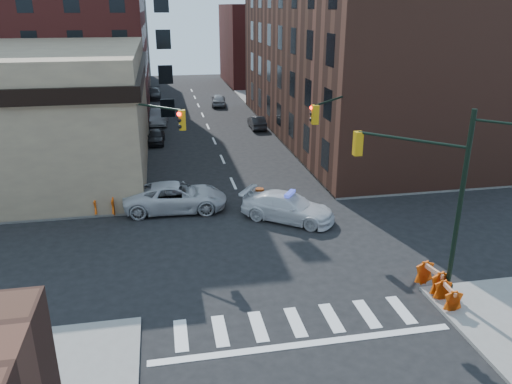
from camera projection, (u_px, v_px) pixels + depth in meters
name	position (u px, v px, depth m)	size (l,w,h in m)	color
ground	(261.00, 246.00, 25.98)	(140.00, 140.00, 0.00)	black
sidewalk_ne	(394.00, 109.00, 60.15)	(34.00, 54.50, 0.15)	gray
apartment_block	(27.00, 3.00, 55.30)	(25.00, 25.00, 24.00)	maroon
commercial_row_ne	(350.00, 60.00, 46.53)	(14.00, 34.00, 14.00)	#532D21
filler_nw	(81.00, 32.00, 77.38)	(20.00, 18.00, 16.00)	brown
filler_ne	(275.00, 44.00, 79.71)	(16.00, 16.00, 12.00)	maroon
signal_pole_se	(433.00, 192.00, 20.35)	(5.40, 5.27, 8.00)	black
signal_pole_nw	(142.00, 145.00, 28.33)	(3.58, 3.67, 8.00)	black
signal_pole_ne	(338.00, 135.00, 30.42)	(3.67, 3.58, 8.00)	black
tree_ne_near	(283.00, 94.00, 50.00)	(3.00, 3.00, 4.85)	black
tree_ne_far	(267.00, 82.00, 57.36)	(3.00, 3.00, 4.85)	black
police_car	(288.00, 207.00, 28.91)	(2.24, 5.50, 1.60)	silver
pickup	(176.00, 197.00, 30.28)	(2.86, 6.20, 1.72)	#B9B9BD
parked_car_wnear	(156.00, 136.00, 45.18)	(1.52, 3.78, 1.29)	black
parked_car_wfar	(159.00, 117.00, 52.52)	(1.69, 4.84, 1.59)	gray
parked_car_wdeep	(154.00, 94.00, 67.05)	(1.95, 4.79, 1.39)	black
parked_car_enear	(257.00, 122.00, 50.64)	(1.37, 3.93, 1.29)	black
parked_car_efar	(219.00, 100.00, 62.29)	(1.73, 4.30, 1.47)	#94979C
pedestrian_a	(136.00, 194.00, 29.95)	(0.73, 0.48, 2.00)	black
pedestrian_b	(106.00, 192.00, 30.49)	(0.88, 0.69, 1.82)	black
pedestrian_c	(76.00, 200.00, 29.39)	(1.01, 0.42, 1.73)	#1D242C
barrel_road	(260.00, 196.00, 31.53)	(0.54, 0.54, 0.97)	#D46109
barrel_bank	(153.00, 205.00, 30.19)	(0.51, 0.51, 0.90)	#D9540A
barricade_se_a	(432.00, 278.00, 21.64)	(1.35, 0.67, 1.01)	#D35809
barricade_se_b	(448.00, 296.00, 20.47)	(1.14, 0.57, 0.86)	orange
barricade_nw_a	(105.00, 205.00, 29.53)	(1.35, 0.67, 1.01)	#D35109
barricade_nw_b	(63.00, 196.00, 31.17)	(1.20, 0.60, 0.90)	red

